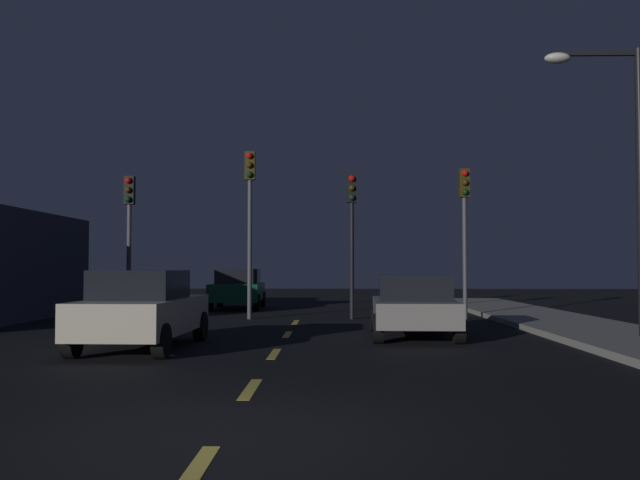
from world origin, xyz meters
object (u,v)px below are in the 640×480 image
at_px(traffic_signal_far_right, 465,213).
at_px(car_stopped_ahead, 414,306).
at_px(traffic_signal_center_right, 352,217).
at_px(traffic_signal_far_left, 129,218).
at_px(street_lamp_right, 623,161).
at_px(car_oncoming_far, 238,288).
at_px(traffic_signal_center_left, 250,202).
at_px(car_adjacent_lane, 143,309).

distance_m(traffic_signal_far_right, car_stopped_ahead, 6.61).
bearing_deg(car_stopped_ahead, traffic_signal_center_right, 102.76).
relative_size(traffic_signal_far_left, street_lamp_right, 0.71).
xyz_separation_m(traffic_signal_far_left, traffic_signal_far_right, (10.62, 0.00, 0.14)).
xyz_separation_m(traffic_signal_far_right, car_oncoming_far, (-7.93, 5.73, -2.54)).
bearing_deg(street_lamp_right, traffic_signal_center_right, 130.21).
xyz_separation_m(traffic_signal_center_left, car_oncoming_far, (-1.15, 5.72, -2.90)).
distance_m(traffic_signal_far_left, car_stopped_ahead, 10.37).
bearing_deg(street_lamp_right, car_adjacent_lane, -172.76).
relative_size(traffic_signal_far_left, car_stopped_ahead, 1.11).
height_order(traffic_signal_far_left, traffic_signal_center_right, traffic_signal_center_right).
distance_m(traffic_signal_center_left, traffic_signal_center_right, 3.26).
bearing_deg(traffic_signal_far_left, car_adjacent_lane, -71.76).
distance_m(car_adjacent_lane, car_oncoming_far, 13.78).
bearing_deg(car_adjacent_lane, traffic_signal_far_left, 108.24).
distance_m(traffic_signal_far_left, traffic_signal_far_right, 10.62).
relative_size(traffic_signal_far_right, car_adjacent_lane, 1.09).
bearing_deg(traffic_signal_center_left, traffic_signal_center_right, -0.03).
distance_m(car_stopped_ahead, car_adjacent_lane, 6.18).
bearing_deg(traffic_signal_center_left, traffic_signal_far_right, -0.01).
xyz_separation_m(traffic_signal_center_right, car_oncoming_far, (-4.38, 5.73, -2.43)).
bearing_deg(traffic_signal_far_right, car_oncoming_far, 144.17).
relative_size(traffic_signal_center_right, street_lamp_right, 0.71).
relative_size(traffic_signal_center_right, traffic_signal_far_right, 0.97).
height_order(car_adjacent_lane, car_oncoming_far, same).
xyz_separation_m(car_stopped_ahead, car_oncoming_far, (-5.66, 11.37, 0.05)).
height_order(traffic_signal_far_left, car_adjacent_lane, traffic_signal_far_left).
distance_m(traffic_signal_far_left, traffic_signal_center_right, 7.07).
bearing_deg(traffic_signal_far_left, traffic_signal_center_right, 0.00).
bearing_deg(car_stopped_ahead, traffic_signal_center_left, 128.60).
bearing_deg(car_adjacent_lane, car_stopped_ahead, 22.97).
bearing_deg(traffic_signal_far_left, traffic_signal_far_right, 0.00).
relative_size(traffic_signal_far_left, traffic_signal_center_right, 0.99).
height_order(traffic_signal_center_right, traffic_signal_far_right, traffic_signal_far_right).
relative_size(traffic_signal_far_left, car_adjacent_lane, 1.04).
relative_size(traffic_signal_center_right, car_adjacent_lane, 1.06).
bearing_deg(traffic_signal_center_right, traffic_signal_far_left, -180.00).
xyz_separation_m(traffic_signal_center_right, street_lamp_right, (5.72, -6.77, 0.72)).
xyz_separation_m(traffic_signal_far_left, street_lamp_right, (12.79, -6.77, 0.75)).
height_order(traffic_signal_center_right, car_oncoming_far, traffic_signal_center_right).
distance_m(traffic_signal_center_left, car_oncoming_far, 6.52).
relative_size(traffic_signal_far_left, traffic_signal_center_left, 0.85).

